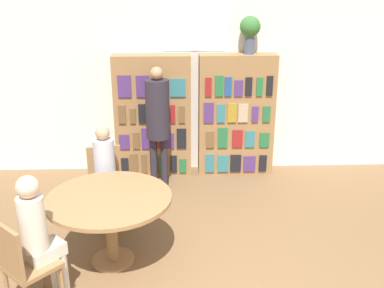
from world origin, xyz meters
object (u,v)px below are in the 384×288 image
(reading_table, at_px, (110,207))
(chair_near_camera, at_px, (22,262))
(flower_vase, at_px, (250,30))
(chair_left_side, at_px, (106,180))
(seated_reader_left, at_px, (105,172))
(seated_reader_right, at_px, (39,232))
(bookshelf_right, at_px, (236,115))
(librarian_standing, at_px, (158,115))
(bookshelf_left, at_px, (153,116))

(reading_table, xyz_separation_m, chair_near_camera, (-0.66, -0.70, -0.14))
(flower_vase, height_order, chair_left_side, flower_vase)
(seated_reader_left, relative_size, seated_reader_right, 0.97)
(chair_left_side, relative_size, seated_reader_right, 0.71)
(bookshelf_right, bearing_deg, flower_vase, 1.79)
(seated_reader_left, bearing_deg, librarian_standing, -130.58)
(reading_table, bearing_deg, chair_near_camera, -133.00)
(bookshelf_left, bearing_deg, chair_near_camera, -108.42)
(reading_table, relative_size, chair_near_camera, 1.40)
(seated_reader_left, bearing_deg, reading_table, 90.00)
(bookshelf_right, relative_size, flower_vase, 3.44)
(chair_near_camera, bearing_deg, seated_reader_left, 113.89)
(chair_left_side, bearing_deg, seated_reader_right, 66.11)
(chair_near_camera, height_order, seated_reader_right, seated_reader_right)
(bookshelf_left, bearing_deg, reading_table, -98.44)
(flower_vase, relative_size, chair_left_side, 0.58)
(seated_reader_left, xyz_separation_m, seated_reader_right, (-0.38, -1.33, 0.02))
(flower_vase, bearing_deg, bookshelf_left, -179.79)
(seated_reader_left, bearing_deg, flower_vase, -151.53)
(bookshelf_right, xyz_separation_m, reading_table, (-1.55, -2.28, -0.25))
(bookshelf_left, height_order, librarian_standing, bookshelf_left)
(flower_vase, relative_size, seated_reader_left, 0.42)
(chair_near_camera, bearing_deg, librarian_standing, 109.38)
(seated_reader_left, relative_size, librarian_standing, 0.72)
(chair_near_camera, distance_m, chair_left_side, 1.71)
(chair_left_side, bearing_deg, bookshelf_right, -153.37)
(chair_left_side, relative_size, seated_reader_left, 0.73)
(bookshelf_right, height_order, reading_table, bookshelf_right)
(bookshelf_left, distance_m, seated_reader_left, 1.61)
(bookshelf_right, distance_m, reading_table, 2.77)
(reading_table, distance_m, chair_left_side, 0.97)
(bookshelf_right, relative_size, seated_reader_right, 1.42)
(chair_left_side, xyz_separation_m, seated_reader_left, (0.04, -0.18, 0.19))
(reading_table, height_order, seated_reader_right, seated_reader_right)
(chair_near_camera, distance_m, seated_reader_right, 0.28)
(flower_vase, xyz_separation_m, chair_left_side, (-1.89, -1.34, -1.61))
(bookshelf_right, distance_m, seated_reader_right, 3.53)
(seated_reader_right, relative_size, librarian_standing, 0.74)
(seated_reader_left, xyz_separation_m, librarian_standing, (0.58, 1.02, 0.37))
(bookshelf_left, xyz_separation_m, chair_left_side, (-0.52, -1.34, -0.39))
(reading_table, bearing_deg, seated_reader_right, -133.00)
(reading_table, height_order, seated_reader_left, seated_reader_left)
(librarian_standing, bearing_deg, reading_table, -103.60)
(bookshelf_left, bearing_deg, flower_vase, 0.21)
(seated_reader_right, bearing_deg, bookshelf_right, 96.84)
(librarian_standing, bearing_deg, flower_vase, 21.67)
(bookshelf_left, relative_size, librarian_standing, 1.04)
(seated_reader_left, bearing_deg, bookshelf_left, -118.73)
(chair_near_camera, relative_size, seated_reader_left, 0.73)
(bookshelf_right, xyz_separation_m, seated_reader_right, (-2.08, -2.85, -0.18))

